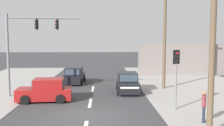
{
  "coord_description": "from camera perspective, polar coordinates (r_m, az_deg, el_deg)",
  "views": [
    {
      "loc": [
        0.81,
        -13.91,
        4.19
      ],
      "look_at": [
        1.47,
        4.0,
        2.54
      ],
      "focal_mm": 42.0,
      "sensor_mm": 36.0,
      "label": 1
    }
  ],
  "objects": [
    {
      "name": "pedestrian_at_kerb",
      "position": [
        14.0,
        19.38,
        -8.54
      ],
      "size": [
        0.34,
        0.52,
        1.63
      ],
      "color": "#232838",
      "rests_on": "ground"
    },
    {
      "name": "hatchback_kerbside_parked",
      "position": [
        25.03,
        -8.22,
        -2.81
      ],
      "size": [
        1.92,
        3.71,
        1.53
      ],
      "color": "black",
      "rests_on": "ground"
    },
    {
      "name": "shopfront_wall_far",
      "position": [
        31.69,
        16.66,
        0.7
      ],
      "size": [
        12.0,
        1.0,
        3.6
      ],
      "primitive_type": "cube",
      "color": "gray",
      "rests_on": "ground"
    },
    {
      "name": "lane_dash_mid",
      "position": [
        17.44,
        -4.77,
        -8.66
      ],
      "size": [
        0.2,
        2.4,
        0.01
      ],
      "primitive_type": "cube",
      "color": "silver",
      "rests_on": "ground"
    },
    {
      "name": "utility_pole_midground_right",
      "position": [
        22.42,
        11.42,
        8.08
      ],
      "size": [
        1.8,
        0.26,
        10.19
      ],
      "color": "brown",
      "rests_on": "ground"
    },
    {
      "name": "hatchback_oncoming_mid",
      "position": [
        18.31,
        -14.26,
        -5.89
      ],
      "size": [
        3.74,
        1.99,
        1.53
      ],
      "color": "maroon",
      "rests_on": "ground"
    },
    {
      "name": "utility_pole_foreground_right",
      "position": [
        11.98,
        20.76,
        12.78
      ],
      "size": [
        3.78,
        0.59,
        10.92
      ],
      "color": "brown",
      "rests_on": "ground"
    },
    {
      "name": "hatchback_receding_far",
      "position": [
        20.85,
        3.46,
        -4.39
      ],
      "size": [
        1.84,
        3.67,
        1.53
      ],
      "color": "black",
      "rests_on": "ground"
    },
    {
      "name": "pedestal_signal_right_kerb",
      "position": [
        15.83,
        13.8,
        -1.33
      ],
      "size": [
        0.43,
        0.31,
        3.56
      ],
      "color": "slate",
      "rests_on": "ground"
    },
    {
      "name": "lane_dash_far",
      "position": [
        22.32,
        -4.18,
        -5.57
      ],
      "size": [
        0.2,
        2.4,
        0.01
      ],
      "primitive_type": "cube",
      "color": "silver",
      "rests_on": "ground"
    },
    {
      "name": "ground_plane",
      "position": [
        14.55,
        -5.33,
        -11.51
      ],
      "size": [
        140.0,
        140.0,
        0.0
      ],
      "primitive_type": "plane",
      "color": "#3A3A3D"
    },
    {
      "name": "traffic_signal_mast",
      "position": [
        20.05,
        -18.19,
        4.86
      ],
      "size": [
        5.27,
        0.69,
        6.0
      ],
      "color": "slate",
      "rests_on": "ground"
    }
  ]
}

